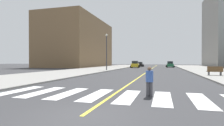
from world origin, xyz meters
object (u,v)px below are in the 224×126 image
object	(u,v)px
street_lamp	(107,49)
park_bench	(215,71)
pedestrian_crossing	(149,80)
car_black_nearest	(140,64)
car_yellow_third	(135,64)
car_green_second	(170,64)

from	to	relation	value
street_lamp	park_bench	bearing A→B (deg)	-29.42
pedestrian_crossing	car_black_nearest	bearing A→B (deg)	-91.07
car_black_nearest	car_yellow_third	world-z (taller)	car_yellow_third
car_yellow_third	car_green_second	bearing A→B (deg)	28.88
park_bench	pedestrian_crossing	world-z (taller)	pedestrian_crossing
pedestrian_crossing	street_lamp	size ratio (longest dim) A/B	0.22
park_bench	pedestrian_crossing	distance (m)	16.97
car_green_second	car_yellow_third	xyz separation A→B (m)	(-10.11, -6.25, 0.05)
car_black_nearest	street_lamp	world-z (taller)	street_lamp
car_yellow_third	street_lamp	size ratio (longest dim) A/B	0.63
car_black_nearest	car_green_second	size ratio (longest dim) A/B	0.89
park_bench	street_lamp	world-z (taller)	street_lamp
car_black_nearest	park_bench	world-z (taller)	car_black_nearest
car_black_nearest	car_yellow_third	size ratio (longest dim) A/B	0.82
car_black_nearest	park_bench	size ratio (longest dim) A/B	2.11
pedestrian_crossing	street_lamp	bearing A→B (deg)	-76.17
car_black_nearest	street_lamp	xyz separation A→B (m)	(-3.33, -29.20, 3.67)
car_green_second	street_lamp	size ratio (longest dim) A/B	0.59
car_black_nearest	car_yellow_third	distance (m)	10.41
pedestrian_crossing	car_green_second	bearing A→B (deg)	-101.64
car_green_second	car_yellow_third	distance (m)	11.88
car_yellow_third	pedestrian_crossing	world-z (taller)	car_yellow_third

